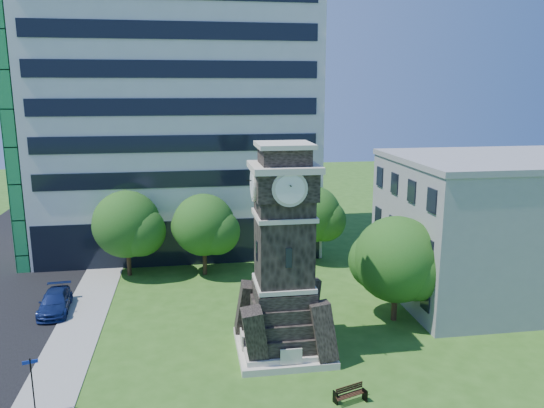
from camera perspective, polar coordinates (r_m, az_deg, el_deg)
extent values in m
plane|color=#2F5B1A|center=(30.32, -3.95, -17.57)|extent=(160.00, 160.00, 0.00)
cube|color=gray|center=(35.43, -20.68, -13.69)|extent=(3.00, 70.00, 0.06)
cube|color=beige|center=(32.30, 1.21, -15.13)|extent=(5.40, 5.40, 0.40)
cube|color=beige|center=(32.14, 1.22, -14.58)|extent=(4.80, 4.80, 0.30)
cube|color=black|center=(29.72, 1.28, -3.08)|extent=(3.00, 3.00, 6.40)
cube|color=beige|center=(30.66, 1.25, -8.49)|extent=(3.25, 3.25, 0.25)
cube|color=beige|center=(29.47, 1.29, -1.21)|extent=(3.25, 3.25, 0.25)
cube|color=black|center=(28.58, 1.81, -5.82)|extent=(0.35, 0.08, 1.10)
cube|color=black|center=(29.10, 1.30, 2.24)|extent=(3.30, 3.30, 1.60)
cube|color=beige|center=(28.96, 1.31, 3.99)|extent=(3.70, 3.70, 0.35)
cylinder|color=white|center=(27.39, 1.96, 1.59)|extent=(1.56, 0.06, 1.56)
cylinder|color=white|center=(28.84, -2.16, 2.14)|extent=(0.06, 1.56, 1.56)
cube|color=black|center=(28.87, 1.32, 5.17)|extent=(2.60, 2.60, 0.90)
cube|color=beige|center=(28.81, 1.32, 6.36)|extent=(3.00, 3.00, 0.25)
cube|color=silver|center=(52.20, -10.12, 10.97)|extent=(25.00, 15.00, 28.00)
cube|color=black|center=(46.87, -9.71, -4.05)|extent=(24.50, 0.80, 4.00)
cube|color=gray|center=(41.96, 23.21, -2.60)|extent=(15.00, 12.00, 10.00)
cube|color=gray|center=(41.01, 23.82, 4.44)|extent=(15.20, 12.20, 0.40)
imported|color=navy|center=(40.04, -22.30, -9.72)|extent=(2.28, 4.87, 1.38)
imported|color=#4D4D52|center=(38.14, 21.39, -10.72)|extent=(5.26, 2.74, 1.42)
cube|color=black|center=(27.74, 6.82, -19.99)|extent=(0.05, 0.40, 0.62)
cube|color=black|center=(28.14, 9.96, -19.58)|extent=(0.05, 0.40, 0.62)
cube|color=#371D12|center=(27.89, 8.41, -19.64)|extent=(1.60, 0.43, 0.04)
cube|color=#371D12|center=(27.91, 8.30, -19.00)|extent=(1.60, 0.04, 0.36)
cylinder|color=black|center=(28.58, -24.34, -17.45)|extent=(0.07, 0.07, 2.86)
cube|color=navy|center=(28.00, -24.58, -15.20)|extent=(0.69, 0.05, 0.17)
cylinder|color=#332114|center=(45.26, -15.15, -5.89)|extent=(0.35, 0.35, 2.53)
sphere|color=#345E1C|center=(44.41, -15.37, -2.10)|extent=(5.46, 5.46, 5.46)
sphere|color=#345E1C|center=(43.89, -13.99, -2.85)|extent=(4.09, 4.09, 4.09)
sphere|color=#345E1C|center=(45.26, -16.46, -2.26)|extent=(3.82, 3.82, 3.82)
cylinder|color=#332114|center=(44.28, -7.25, -6.00)|extent=(0.34, 0.34, 2.46)
sphere|color=#35641D|center=(43.43, -7.36, -2.22)|extent=(5.07, 5.07, 5.07)
sphere|color=#35641D|center=(43.10, -5.97, -2.96)|extent=(3.80, 3.80, 3.80)
sphere|color=#35641D|center=(44.10, -8.53, -2.40)|extent=(3.55, 3.55, 3.55)
cylinder|color=#332114|center=(47.30, 4.33, -4.70)|extent=(0.35, 0.35, 2.51)
sphere|color=#21631D|center=(46.49, 4.39, -1.08)|extent=(4.96, 4.96, 4.96)
sphere|color=#21631D|center=(46.37, 5.71, -1.76)|extent=(3.72, 3.72, 3.72)
sphere|color=#21631D|center=(46.95, 3.18, -1.27)|extent=(3.47, 3.47, 3.47)
cylinder|color=#332114|center=(36.58, 13.03, -10.27)|extent=(0.38, 0.38, 2.46)
sphere|color=#2B5318|center=(35.55, 13.27, -5.80)|extent=(5.64, 5.64, 5.64)
sphere|color=#2B5318|center=(35.65, 15.26, -6.67)|extent=(4.23, 4.23, 4.23)
sphere|color=#2B5318|center=(35.91, 11.36, -5.98)|extent=(3.95, 3.95, 3.95)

